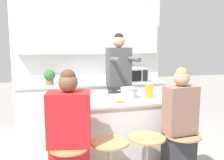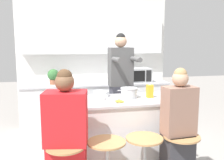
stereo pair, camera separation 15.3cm
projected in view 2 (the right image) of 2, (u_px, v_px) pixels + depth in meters
The scene contains 16 objects.
wall_back at pixel (94, 49), 4.91m from camera, with size 2.95×0.22×2.70m.
back_counter at pixel (97, 106), 4.80m from camera, with size 2.74×0.60×0.91m.
kitchen_island at pixel (113, 132), 3.36m from camera, with size 1.61×0.72×0.92m.
bar_stool_center_right at pixel (144, 159), 2.80m from camera, with size 0.41×0.41×0.62m.
bar_stool_rightmost at pixel (181, 157), 2.85m from camera, with size 0.41×0.41×0.62m.
person_cooking at pixel (121, 90), 4.00m from camera, with size 0.41×0.58×1.81m.
person_wrapped_blanket at pixel (66, 140), 2.59m from camera, with size 0.48×0.36×1.40m.
person_seated_near at pixel (178, 133), 2.86m from camera, with size 0.37×0.29×1.39m.
cooking_pot at pixel (129, 93), 3.39m from camera, with size 0.32×0.23×0.14m.
fruit_bowl at pixel (77, 95), 3.41m from camera, with size 0.20×0.20×0.08m.
mixing_bowl_steel at pixel (101, 94), 3.49m from camera, with size 0.22×0.22×0.07m.
coffee_cup_near at pixel (102, 97), 3.28m from camera, with size 0.12×0.09×0.08m.
banana_bunch at pixel (119, 101), 3.11m from camera, with size 0.14×0.10×0.05m.
juice_carton at pixel (150, 91), 3.40m from camera, with size 0.08×0.08×0.19m.
microwave at pixel (136, 75), 4.83m from camera, with size 0.55×0.37×0.27m.
potted_plant at pixel (53, 76), 4.54m from camera, with size 0.21×0.21×0.28m.
Camera 2 is at (-0.69, -3.15, 1.66)m, focal length 40.00 mm.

